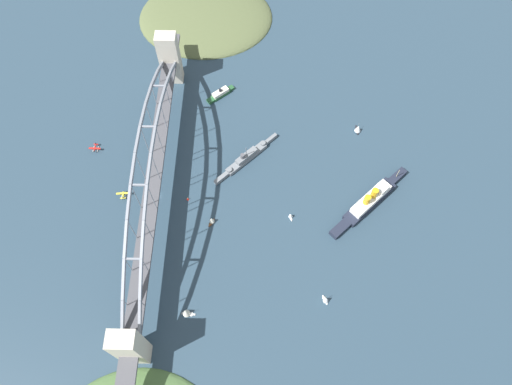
% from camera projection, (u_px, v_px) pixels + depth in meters
% --- Properties ---
extents(ground_plane, '(1400.00, 1400.00, 0.00)m').
position_uv_depth(ground_plane, '(159.00, 196.00, 387.66)').
color(ground_plane, '#283D4C').
extents(harbor_arch_bridge, '(309.32, 17.89, 64.62)m').
position_uv_depth(harbor_arch_bridge, '(153.00, 178.00, 362.51)').
color(harbor_arch_bridge, beige).
rests_on(harbor_arch_bridge, ground).
extents(headland_west_shore, '(115.41, 135.91, 19.49)m').
position_uv_depth(headland_west_shore, '(204.00, 17.00, 485.42)').
color(headland_west_shore, '#515B38').
rests_on(headland_west_shore, ground).
extents(ocean_liner, '(65.26, 67.94, 19.60)m').
position_uv_depth(ocean_liner, '(370.00, 201.00, 379.57)').
color(ocean_liner, '#1E2333').
rests_on(ocean_liner, ground).
extents(naval_cruiser, '(51.47, 52.64, 17.67)m').
position_uv_depth(naval_cruiser, '(246.00, 158.00, 401.12)').
color(naval_cruiser, slate).
rests_on(naval_cruiser, ground).
extents(harbor_ferry_steamer, '(22.30, 25.48, 8.25)m').
position_uv_depth(harbor_ferry_steamer, '(220.00, 94.00, 434.71)').
color(harbor_ferry_steamer, '#23512D').
rests_on(harbor_ferry_steamer, ground).
extents(seaplane_taxiing_near_bridge, '(7.64, 11.36, 5.09)m').
position_uv_depth(seaplane_taxiing_near_bridge, '(123.00, 195.00, 385.53)').
color(seaplane_taxiing_near_bridge, '#B7B7B2').
rests_on(seaplane_taxiing_near_bridge, ground).
extents(seaplane_second_in_formation, '(8.30, 10.13, 4.60)m').
position_uv_depth(seaplane_second_in_formation, '(95.00, 148.00, 407.27)').
color(seaplane_second_in_formation, '#B7B7B2').
rests_on(seaplane_second_in_formation, ground).
extents(small_boat_0, '(5.90, 10.00, 9.89)m').
position_uv_depth(small_boat_0, '(186.00, 312.00, 338.09)').
color(small_boat_0, silver).
rests_on(small_boat_0, ground).
extents(small_boat_1, '(7.12, 5.29, 8.96)m').
position_uv_depth(small_boat_1, '(326.00, 300.00, 342.82)').
color(small_boat_1, silver).
rests_on(small_boat_1, ground).
extents(small_boat_2, '(7.13, 5.62, 8.44)m').
position_uv_depth(small_boat_2, '(212.00, 220.00, 372.92)').
color(small_boat_2, brown).
rests_on(small_boat_2, ground).
extents(small_boat_3, '(6.23, 4.11, 6.35)m').
position_uv_depth(small_boat_3, '(291.00, 216.00, 375.84)').
color(small_boat_3, silver).
rests_on(small_boat_3, ground).
extents(small_boat_4, '(9.86, 5.83, 9.54)m').
position_uv_depth(small_boat_4, '(358.00, 128.00, 414.02)').
color(small_boat_4, black).
rests_on(small_boat_4, ground).
extents(channel_marker_buoy, '(2.20, 2.20, 2.75)m').
position_uv_depth(channel_marker_buoy, '(188.00, 199.00, 385.02)').
color(channel_marker_buoy, red).
rests_on(channel_marker_buoy, ground).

